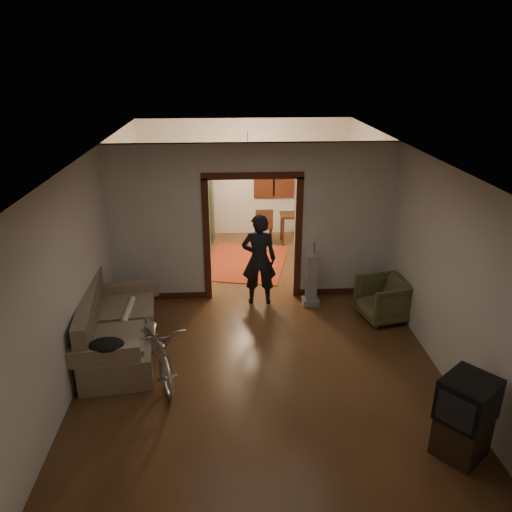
{
  "coord_description": "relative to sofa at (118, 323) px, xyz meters",
  "views": [
    {
      "loc": [
        -0.43,
        -7.57,
        4.13
      ],
      "look_at": [
        0.0,
        -0.3,
        1.2
      ],
      "focal_mm": 35.0,
      "sensor_mm": 36.0,
      "label": 1
    }
  ],
  "objects": [
    {
      "name": "globe",
      "position": [
        0.86,
        4.78,
        1.45
      ],
      "size": [
        0.29,
        0.29,
        0.29
      ],
      "primitive_type": "sphere",
      "color": "#1E5972",
      "rests_on": "locker"
    },
    {
      "name": "bicycle",
      "position": [
        0.65,
        -0.6,
        -0.04
      ],
      "size": [
        1.12,
        1.79,
        0.89
      ],
      "primitive_type": "imported",
      "rotation": [
        0.0,
        0.0,
        0.34
      ],
      "color": "silver",
      "rests_on": "floor"
    },
    {
      "name": "crt_tv",
      "position": [
        4.17,
        -2.31,
        0.23
      ],
      "size": [
        0.75,
        0.74,
        0.48
      ],
      "primitive_type": "cube",
      "rotation": [
        0.0,
        0.0,
        0.68
      ],
      "color": "black",
      "rests_on": "tv_stand"
    },
    {
      "name": "ceiling",
      "position": [
        2.08,
        1.03,
        2.31
      ],
      "size": [
        5.0,
        8.5,
        0.01
      ],
      "primitive_type": "cube",
      "color": "white",
      "rests_on": "floor"
    },
    {
      "name": "light_switch",
      "position": [
        3.13,
        1.71,
        0.76
      ],
      "size": [
        0.08,
        0.01,
        0.12
      ],
      "primitive_type": "cube",
      "color": "silver",
      "rests_on": "partition_wall"
    },
    {
      "name": "wall_left",
      "position": [
        -0.42,
        1.03,
        0.91
      ],
      "size": [
        0.02,
        8.5,
        2.8
      ],
      "primitive_type": "cube",
      "color": "beige",
      "rests_on": "floor"
    },
    {
      "name": "jacket",
      "position": [
        0.05,
        -0.91,
        0.19
      ],
      "size": [
        0.45,
        0.34,
        0.13
      ],
      "primitive_type": "ellipsoid",
      "color": "black",
      "rests_on": "sofa"
    },
    {
      "name": "wall_right",
      "position": [
        4.58,
        1.03,
        0.91
      ],
      "size": [
        0.02,
        8.5,
        2.8
      ],
      "primitive_type": "cube",
      "color": "beige",
      "rests_on": "floor"
    },
    {
      "name": "chandelier",
      "position": [
        2.08,
        3.53,
        1.86
      ],
      "size": [
        0.24,
        0.24,
        0.24
      ],
      "primitive_type": "sphere",
      "color": "#FFE0A5",
      "rests_on": "ceiling"
    },
    {
      "name": "oriental_rug",
      "position": [
        2.0,
        3.35,
        -0.48
      ],
      "size": [
        2.08,
        2.47,
        0.02
      ],
      "primitive_type": "cube",
      "rotation": [
        0.0,
        0.0,
        -0.22
      ],
      "color": "maroon",
      "rests_on": "floor"
    },
    {
      "name": "partition_wall",
      "position": [
        2.08,
        1.78,
        0.91
      ],
      "size": [
        5.0,
        0.14,
        2.8
      ],
      "primitive_type": "cube",
      "color": "beige",
      "rests_on": "floor"
    },
    {
      "name": "door_casing",
      "position": [
        2.08,
        1.78,
        0.61
      ],
      "size": [
        1.74,
        0.2,
        2.32
      ],
      "primitive_type": "cube",
      "color": "#3C190D",
      "rests_on": "floor"
    },
    {
      "name": "person",
      "position": [
        2.18,
        1.49,
        0.34
      ],
      "size": [
        0.62,
        0.42,
        1.66
      ],
      "primitive_type": "imported",
      "rotation": [
        0.0,
        0.0,
        3.1
      ],
      "color": "black",
      "rests_on": "floor"
    },
    {
      "name": "far_window",
      "position": [
        2.78,
        5.24,
        1.06
      ],
      "size": [
        0.98,
        0.06,
        1.28
      ],
      "primitive_type": "cube",
      "color": "black",
      "rests_on": "wall_back"
    },
    {
      "name": "desk",
      "position": [
        3.34,
        4.54,
        -0.14
      ],
      "size": [
        1.04,
        0.77,
        0.69
      ],
      "primitive_type": "cube",
      "rotation": [
        0.0,
        0.0,
        -0.29
      ],
      "color": "#311C10",
      "rests_on": "floor"
    },
    {
      "name": "rolled_paper",
      "position": [
        0.1,
        0.3,
        0.04
      ],
      "size": [
        0.1,
        0.78,
        0.1
      ],
      "primitive_type": "cylinder",
      "rotation": [
        1.57,
        0.0,
        0.0
      ],
      "color": "beige",
      "rests_on": "sofa"
    },
    {
      "name": "wall_back",
      "position": [
        2.08,
        5.28,
        0.91
      ],
      "size": [
        5.0,
        0.02,
        2.8
      ],
      "primitive_type": "cube",
      "color": "beige",
      "rests_on": "floor"
    },
    {
      "name": "locker",
      "position": [
        0.86,
        4.78,
        0.4
      ],
      "size": [
        0.91,
        0.54,
        1.77
      ],
      "primitive_type": "cube",
      "rotation": [
        0.0,
        0.0,
        -0.06
      ],
      "color": "#27341F",
      "rests_on": "floor"
    },
    {
      "name": "floor",
      "position": [
        2.08,
        1.03,
        -0.49
      ],
      "size": [
        5.0,
        8.5,
        0.01
      ],
      "primitive_type": "cube",
      "color": "#3C2413",
      "rests_on": "ground"
    },
    {
      "name": "armchair",
      "position": [
        4.22,
        0.77,
        -0.13
      ],
      "size": [
        0.92,
        0.91,
        0.71
      ],
      "primitive_type": "imported",
      "rotation": [
        0.0,
        0.0,
        -1.35
      ],
      "color": "brown",
      "rests_on": "floor"
    },
    {
      "name": "tv_stand",
      "position": [
        4.17,
        -2.31,
        -0.25
      ],
      "size": [
        0.7,
        0.69,
        0.47
      ],
      "primitive_type": "cube",
      "rotation": [
        0.0,
        0.0,
        0.68
      ],
      "color": "black",
      "rests_on": "floor"
    },
    {
      "name": "sofa",
      "position": [
        0.0,
        0.0,
        0.0
      ],
      "size": [
        1.22,
        2.22,
        0.97
      ],
      "primitive_type": "cube",
      "rotation": [
        0.0,
        0.0,
        0.13
      ],
      "color": "brown",
      "rests_on": "floor"
    },
    {
      "name": "desk_chair",
      "position": [
        2.48,
        4.46,
        -0.04
      ],
      "size": [
        0.42,
        0.42,
        0.9
      ],
      "primitive_type": "cube",
      "rotation": [
        0.0,
        0.0,
        0.07
      ],
      "color": "#311C10",
      "rests_on": "floor"
    },
    {
      "name": "vacuum",
      "position": [
        3.09,
        1.35,
        -0.02
      ],
      "size": [
        0.33,
        0.28,
        0.94
      ],
      "primitive_type": "cube",
      "rotation": [
        0.0,
        0.0,
        -0.2
      ],
      "color": "gray",
      "rests_on": "floor"
    }
  ]
}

